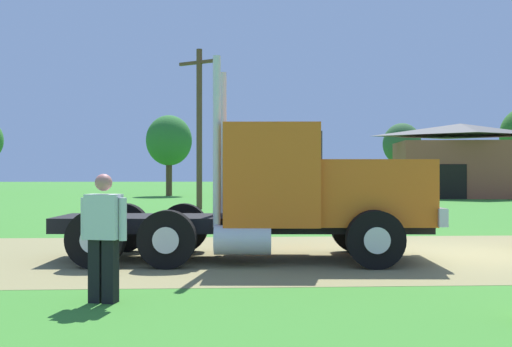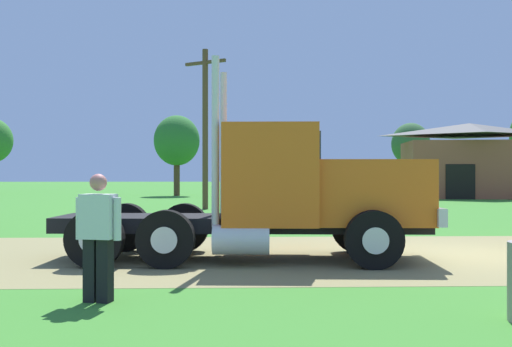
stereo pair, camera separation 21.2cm
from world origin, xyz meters
name	(u,v)px [view 2 (the right image)]	position (x,y,z in m)	size (l,w,h in m)	color
ground_plane	(476,254)	(0.00, 0.00, 0.00)	(200.00, 200.00, 0.00)	#397D2A
dirt_track	(476,254)	(0.00, 0.00, 0.00)	(120.00, 6.94, 0.01)	olive
truck_foreground_white	(288,195)	(-3.91, -0.63, 1.24)	(7.26, 2.94, 3.75)	black
visitor_walking_mid	(98,233)	(-6.69, -4.36, 0.89)	(0.61, 0.37, 1.66)	silver
shed_building	(469,162)	(10.65, 27.71, 2.39)	(9.22, 6.51, 4.96)	#974F38
utility_pole_near	(205,124)	(-6.30, 15.52, 3.89)	(1.91, 1.33, 7.30)	brown
tree_mid	(177,141)	(-9.15, 31.71, 3.96)	(3.29, 3.29, 5.80)	#513823
tree_right	(411,144)	(10.64, 41.24, 4.19)	(3.39, 3.39, 6.08)	#513823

